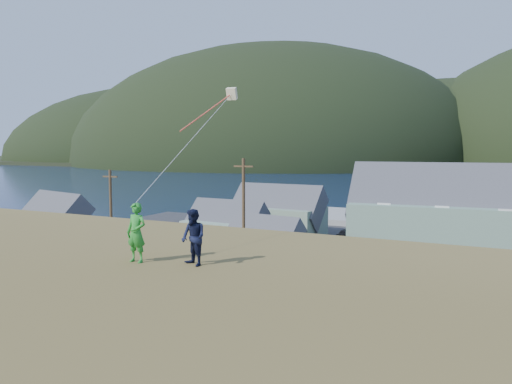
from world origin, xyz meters
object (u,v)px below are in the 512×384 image
wharf (355,217)px  kite_flyer_navy (193,237)px  kite_flyer_green (136,233)px  shed_white (263,243)px  shed_palegreen_near (225,227)px  shed_teal (52,222)px  shed_palegreen_far (277,212)px

wharf → kite_flyer_navy: (11.19, -59.31, 7.59)m
wharf → kite_flyer_green: size_ratio=14.26×
shed_white → shed_palegreen_near: bearing=150.7°
wharf → shed_teal: shed_teal is taller
shed_palegreen_near → shed_palegreen_far: size_ratio=0.77×
shed_palegreen_near → shed_white: shed_palegreen_near is taller
wharf → shed_teal: bearing=-125.4°
shed_teal → kite_flyer_green: bearing=-23.3°
wharf → shed_white: shed_white is taller
shed_teal → shed_palegreen_near: (17.20, 7.42, -0.30)m
wharf → shed_palegreen_near: size_ratio=2.92×
wharf → shed_palegreen_far: size_ratio=2.26×
wharf → shed_palegreen_far: 17.45m
wharf → kite_flyer_navy: size_ratio=15.45×
shed_palegreen_near → kite_flyer_navy: (17.95, -32.99, 5.69)m
shed_palegreen_near → shed_teal: bearing=-152.6°
wharf → shed_teal: size_ratio=2.54×
wharf → kite_flyer_navy: 60.83m
kite_flyer_navy → shed_teal: bearing=168.1°
wharf → shed_white: bearing=-89.6°
shed_palegreen_far → shed_palegreen_near: bearing=-96.7°
shed_palegreen_far → kite_flyer_navy: kite_flyer_navy is taller
shed_white → shed_palegreen_far: bearing=117.6°
shed_palegreen_far → kite_flyer_green: size_ratio=6.30×
shed_palegreen_near → wharf: bearing=79.7°
shed_palegreen_near → kite_flyer_navy: 37.99m
shed_teal → shed_palegreen_far: bearing=57.0°
shed_teal → shed_white: shed_teal is taller
kite_flyer_navy → shed_palegreen_far: bearing=135.0°
shed_white → shed_palegreen_far: 16.10m
wharf → shed_teal: 41.43m
shed_palegreen_far → kite_flyer_green: 45.86m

